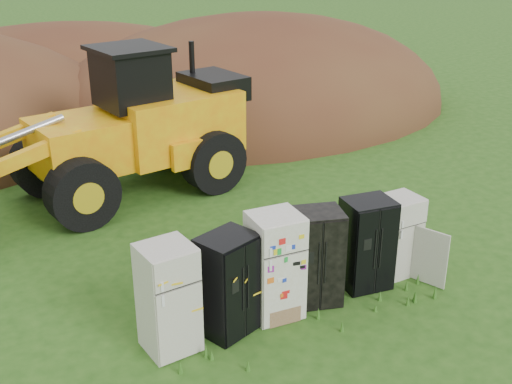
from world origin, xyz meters
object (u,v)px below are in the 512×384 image
fridge_leftmost (168,298)px  wheel_loader (99,128)px  fridge_black_side (228,284)px  fridge_sticker (275,265)px  fridge_black_right (366,244)px  fridge_dark_mid (315,257)px  fridge_open_door (398,235)px

fridge_leftmost → wheel_loader: size_ratio=0.24×
fridge_black_side → fridge_sticker: 0.94m
fridge_black_right → fridge_sticker: bearing=-171.8°
fridge_black_right → fridge_dark_mid: bearing=-172.8°
fridge_black_side → fridge_sticker: (0.94, 0.03, 0.08)m
fridge_black_right → wheel_loader: bearing=123.7°
fridge_black_side → fridge_leftmost: bearing=159.6°
fridge_sticker → fridge_open_door: fridge_sticker is taller
fridge_sticker → fridge_black_right: bearing=4.5°
wheel_loader → fridge_leftmost: bearing=-105.7°
fridge_sticker → wheel_loader: bearing=104.1°
fridge_black_right → fridge_open_door: size_ratio=1.09×
fridge_leftmost → fridge_black_right: (3.97, -0.05, -0.04)m
fridge_sticker → fridge_black_right: 1.99m
fridge_black_right → fridge_leftmost: bearing=-171.4°
fridge_black_side → fridge_open_door: (3.76, 0.07, -0.07)m
fridge_sticker → fridge_open_door: 2.83m
fridge_dark_mid → fridge_open_door: fridge_dark_mid is taller
fridge_leftmost → fridge_black_side: bearing=-6.1°
fridge_leftmost → fridge_dark_mid: 2.84m
fridge_dark_mid → wheel_loader: size_ratio=0.23×
fridge_sticker → fridge_dark_mid: size_ratio=1.07×
fridge_sticker → fridge_dark_mid: 0.85m
fridge_sticker → fridge_open_door: (2.83, 0.03, -0.15)m
fridge_black_right → fridge_open_door: bearing=14.1°
fridge_black_side → fridge_black_right: (2.93, -0.00, -0.00)m
fridge_black_side → fridge_dark_mid: 1.79m
fridge_leftmost → fridge_dark_mid: fridge_leftmost is taller
fridge_sticker → wheel_loader: size_ratio=0.25×
fridge_sticker → fridge_dark_mid: (0.85, 0.00, -0.07)m
fridge_open_door → fridge_leftmost: bearing=-178.9°
fridge_dark_mid → fridge_open_door: (1.98, 0.03, -0.08)m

